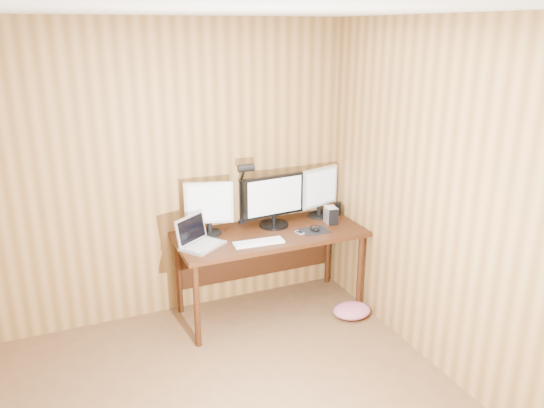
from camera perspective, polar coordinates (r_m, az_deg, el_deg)
room_shell at (r=2.63m, az=-5.14°, el=-7.81°), size 4.00×4.00×4.00m
desk at (r=4.64m, az=-0.60°, el=-4.16°), size 1.60×0.70×0.75m
monitor_center at (r=4.59m, az=0.21°, el=0.44°), size 0.59×0.26×0.46m
monitor_left at (r=4.44m, az=-6.79°, el=-0.27°), size 0.40×0.19×0.46m
monitor_right at (r=4.84m, az=5.15°, el=1.45°), size 0.40×0.19×0.46m
laptop at (r=4.28m, az=-7.97°, el=-3.72°), size 0.42×0.40×0.24m
keyboard at (r=4.30m, az=-1.45°, el=-4.14°), size 0.42×0.15×0.02m
mousepad at (r=4.57m, az=4.62°, el=-2.88°), size 0.24×0.20×0.00m
mouse at (r=4.56m, az=4.62°, el=-2.63°), size 0.10×0.13×0.04m
hard_drive at (r=4.74m, az=6.37°, el=-1.21°), size 0.11×0.15×0.15m
phone at (r=4.51m, az=2.98°, el=-3.09°), size 0.06×0.10×0.01m
speaker at (r=4.96m, az=7.12°, el=-0.52°), size 0.05×0.05×0.12m
desk_lamp at (r=4.56m, az=-3.06°, el=2.10°), size 0.14×0.20×0.61m
fabric_pile at (r=4.79m, az=8.59°, el=-11.28°), size 0.34×0.28×0.11m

